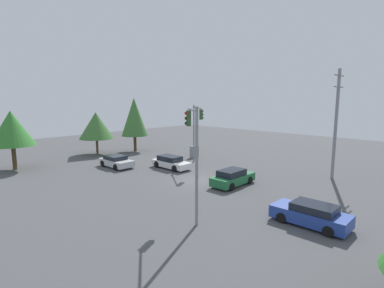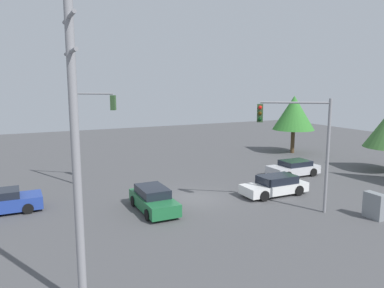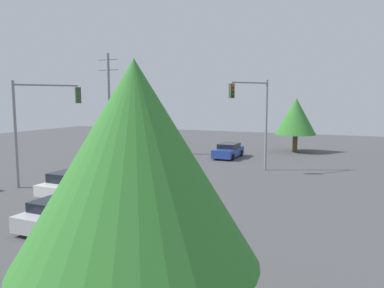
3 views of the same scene
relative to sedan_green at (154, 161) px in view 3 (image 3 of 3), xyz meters
name	(u,v)px [view 3 (image 3 of 3)]	position (x,y,z in m)	size (l,w,h in m)	color
ground_plane	(144,178)	(1.02, -3.15, -0.67)	(80.00, 80.00, 0.00)	#4C4C4F
sedan_green	(154,161)	(0.00, 0.00, 0.00)	(4.33, 1.88, 1.40)	#1E6638
sedan_white	(74,182)	(-0.57, -8.47, -0.03)	(1.87, 4.57, 1.33)	silver
sedan_blue	(228,151)	(3.46, 8.16, -0.02)	(1.95, 4.42, 1.35)	#233D93
sedan_silver	(64,211)	(3.11, -13.22, -0.05)	(2.04, 4.15, 1.25)	silver
traffic_signal_main	(41,114)	(-3.73, -7.67, 3.87)	(2.57, 3.44, 6.63)	gray
traffic_signal_cross	(254,110)	(7.37, 2.29, 4.04)	(2.29, 2.88, 6.98)	gray
utility_pole_tall	(109,102)	(-8.18, 5.44, 4.62)	(2.20, 0.28, 10.01)	gray
tree_right	(136,164)	(11.08, -19.89, 3.66)	(4.41, 4.41, 6.16)	#4C3823
tree_behind	(296,117)	(8.63, 14.74, 3.05)	(4.22, 4.22, 5.64)	brown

